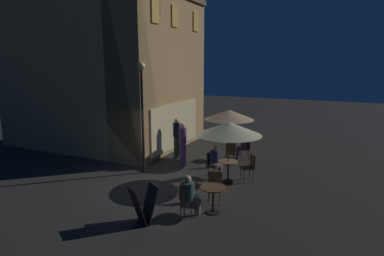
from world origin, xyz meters
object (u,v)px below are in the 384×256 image
object	(u,v)px
cafe_table_0	(228,167)
patron_standing_4	(183,143)
cafe_chair_2	(230,151)
cafe_chair_4	(215,184)
cafe_table_1	(228,147)
cafe_chair_3	(246,147)
cafe_table_2	(213,194)
patron_seated_0	(215,159)
patron_seated_1	(243,144)
patron_standing_3	(177,138)
patio_umbrella_1	(229,115)
menu_sandwich_board	(144,205)
street_lamp_near_corner	(142,97)
patron_seated_2	(190,193)
cafe_chair_5	(185,199)
cafe_chair_1	(250,165)
patio_umbrella_0	(229,129)
cafe_chair_0	(213,162)

from	to	relation	value
cafe_table_0	patron_standing_4	xyz separation A→B (m)	(1.20, 2.42, 0.35)
cafe_chair_2	cafe_chair_4	xyz separation A→B (m)	(-3.62, -0.73, -0.03)
cafe_table_1	cafe_chair_3	size ratio (longest dim) A/B	0.88
cafe_table_2	patron_seated_0	bearing A→B (deg)	19.94
patron_seated_1	patron_standing_3	world-z (taller)	patron_standing_3
patio_umbrella_1	cafe_chair_2	xyz separation A→B (m)	(-0.77, -0.35, -1.40)
menu_sandwich_board	cafe_chair_4	distance (m)	2.44
street_lamp_near_corner	cafe_chair_4	size ratio (longest dim) A/B	4.59
patron_seated_0	patron_seated_2	xyz separation A→B (m)	(-3.26, -0.50, 0.00)
menu_sandwich_board	patron_standing_4	world-z (taller)	patron_standing_4
patio_umbrella_1	patron_seated_2	distance (m)	5.88
cafe_table_1	cafe_chair_5	world-z (taller)	cafe_chair_5
cafe_chair_4	cafe_chair_5	bearing A→B (deg)	-31.72
cafe_chair_4	patron_seated_0	xyz separation A→B (m)	(1.98, 0.76, 0.13)
patio_umbrella_1	cafe_chair_5	distance (m)	5.98
cafe_chair_5	cafe_chair_1	bearing A→B (deg)	31.83
cafe_chair_3	cafe_chair_5	bearing A→B (deg)	63.15
cafe_table_2	patron_seated_0	world-z (taller)	patron_seated_0
street_lamp_near_corner	cafe_table_0	distance (m)	4.08
cafe_chair_1	patron_standing_4	size ratio (longest dim) A/B	0.55
cafe_chair_5	patio_umbrella_1	bearing A→B (deg)	52.47
patio_umbrella_1	patron_standing_4	size ratio (longest dim) A/B	1.24
cafe_table_1	cafe_chair_2	distance (m)	0.84
street_lamp_near_corner	patron_standing_4	bearing A→B (deg)	-28.27
cafe_chair_3	cafe_chair_5	size ratio (longest dim) A/B	0.98
cafe_table_0	cafe_chair_1	distance (m)	0.81
cafe_table_2	patron_seated_1	bearing A→B (deg)	7.73
menu_sandwich_board	patron_seated_0	xyz separation A→B (m)	(4.10, -0.44, 0.17)
street_lamp_near_corner	cafe_chair_4	xyz separation A→B (m)	(-1.27, -3.44, -2.38)
cafe_chair_5	patron_seated_1	distance (m)	6.07
patio_umbrella_1	patron_seated_1	world-z (taller)	patio_umbrella_1
patio_umbrella_0	cafe_chair_3	distance (m)	3.39
cafe_chair_5	patron_standing_3	size ratio (longest dim) A/B	0.49
cafe_table_1	cafe_chair_4	bearing A→B (deg)	-166.18
cafe_table_0	cafe_table_1	bearing A→B (deg)	18.85
patio_umbrella_1	cafe_chair_1	bearing A→B (deg)	-144.81
cafe_table_0	patron_standing_4	world-z (taller)	patron_standing_4
cafe_table_2	patio_umbrella_0	bearing A→B (deg)	9.27
cafe_table_2	patron_standing_4	distance (m)	4.64
cafe_chair_2	patron_seated_0	distance (m)	1.65
cafe_table_0	patio_umbrella_1	xyz separation A→B (m)	(2.71, 0.92, 1.43)
menu_sandwich_board	patron_standing_4	size ratio (longest dim) A/B	0.57
cafe_chair_3	patron_seated_1	distance (m)	0.22
patio_umbrella_1	street_lamp_near_corner	bearing A→B (deg)	142.89
cafe_table_2	patron_seated_0	distance (m)	2.94
cafe_table_0	cafe_chair_2	xyz separation A→B (m)	(1.94, 0.58, 0.03)
patio_umbrella_1	cafe_chair_2	bearing A→B (deg)	-155.49
cafe_chair_0	cafe_chair_4	distance (m)	2.23
cafe_chair_2	patron_standing_3	size ratio (longest dim) A/B	0.54
patron_seated_0	cafe_table_2	bearing A→B (deg)	-43.69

